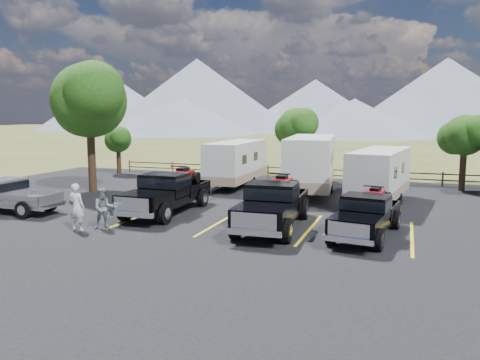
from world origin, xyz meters
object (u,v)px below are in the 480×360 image
(tree_big_nw, at_px, (89,100))
(trailer_right, at_px, (380,176))
(person_b, at_px, (104,208))
(rig_right, at_px, (367,214))
(trailer_left, at_px, (237,163))
(trailer_center, at_px, (311,164))
(person_a, at_px, (77,207))
(rig_left, at_px, (167,192))
(rig_center, at_px, (273,203))
(pickup_silver, at_px, (7,195))

(tree_big_nw, height_order, trailer_right, tree_big_nw)
(tree_big_nw, bearing_deg, person_b, -50.44)
(rig_right, xyz_separation_m, trailer_left, (-9.15, 10.25, 0.66))
(trailer_center, distance_m, trailer_right, 4.61)
(trailer_right, relative_size, person_a, 4.28)
(rig_left, relative_size, rig_center, 0.99)
(rig_left, bearing_deg, rig_right, -8.48)
(rig_right, bearing_deg, trailer_right, 97.36)
(trailer_right, relative_size, pickup_silver, 1.52)
(trailer_left, bearing_deg, rig_right, -49.22)
(rig_right, xyz_separation_m, person_b, (-10.42, -2.46, -0.03))
(tree_big_nw, relative_size, pickup_silver, 1.43)
(rig_center, height_order, trailer_center, trailer_center)
(rig_left, relative_size, person_b, 3.77)
(rig_left, height_order, rig_center, rig_center)
(tree_big_nw, height_order, rig_right, tree_big_nw)
(tree_big_nw, relative_size, trailer_left, 0.92)
(person_a, bearing_deg, rig_center, -157.00)
(rig_center, distance_m, trailer_left, 11.49)
(rig_right, height_order, trailer_left, trailer_left)
(rig_right, bearing_deg, rig_left, -179.69)
(rig_right, bearing_deg, person_b, -158.72)
(trailer_left, relative_size, trailer_center, 0.86)
(rig_center, distance_m, trailer_center, 9.06)
(pickup_silver, bearing_deg, person_a, 70.99)
(rig_right, relative_size, person_a, 2.92)
(trailer_center, xyz_separation_m, person_a, (-7.28, -12.18, -0.81))
(trailer_center, relative_size, person_b, 5.73)
(trailer_left, bearing_deg, rig_left, -92.82)
(tree_big_nw, distance_m, trailer_right, 17.48)
(tree_big_nw, bearing_deg, rig_right, -17.54)
(person_b, bearing_deg, trailer_right, 3.06)
(rig_left, height_order, trailer_right, trailer_right)
(rig_center, bearing_deg, pickup_silver, -177.05)
(rig_center, bearing_deg, person_a, -160.12)
(rig_right, relative_size, pickup_silver, 1.04)
(tree_big_nw, distance_m, trailer_left, 9.98)
(rig_center, distance_m, rig_right, 3.81)
(rig_right, distance_m, person_a, 11.69)
(trailer_right, distance_m, pickup_silver, 18.80)
(tree_big_nw, xyz_separation_m, rig_left, (7.40, -4.05, -4.52))
(person_a, bearing_deg, trailer_left, -98.98)
(rig_center, distance_m, person_a, 8.11)
(person_a, bearing_deg, person_b, -144.72)
(trailer_right, bearing_deg, trailer_left, 168.50)
(pickup_silver, bearing_deg, rig_center, 95.03)
(rig_left, xyz_separation_m, person_b, (-0.98, -3.73, -0.18))
(person_a, distance_m, person_b, 1.07)
(rig_center, bearing_deg, tree_big_nw, 155.11)
(rig_right, bearing_deg, trailer_left, 139.76)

